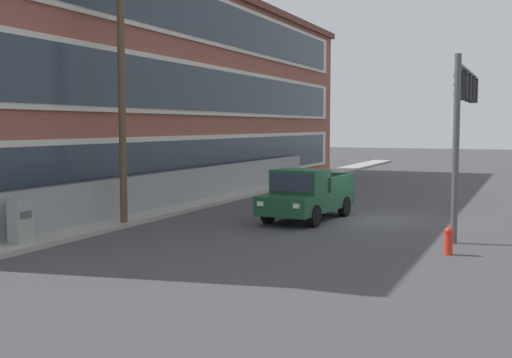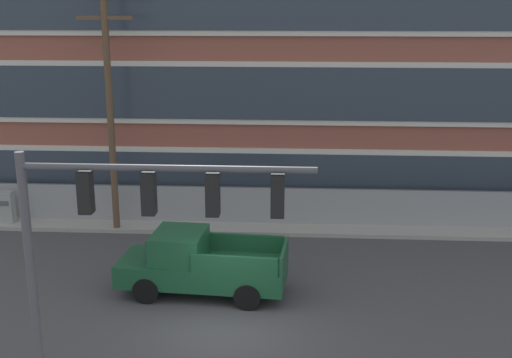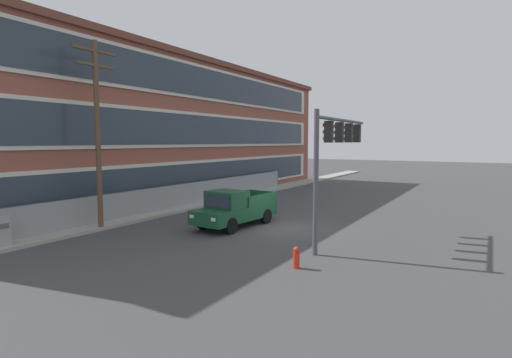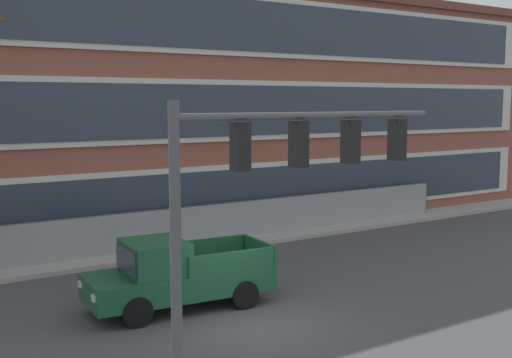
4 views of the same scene
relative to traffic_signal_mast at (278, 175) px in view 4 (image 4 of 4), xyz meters
name	(u,v)px [view 4 (image 4 of 4)]	position (x,y,z in m)	size (l,w,h in m)	color
ground_plane	(254,325)	(1.68, 3.42, -4.33)	(160.00, 160.00, 0.00)	#424244
sidewalk_building_side	(129,257)	(1.68, 11.79, -4.25)	(80.00, 1.76, 0.16)	#9E9B93
brick_mill_building	(202,108)	(7.64, 17.06, 1.07)	(38.07, 9.37, 10.76)	brown
chain_link_fence	(108,237)	(0.99, 12.10, -3.48)	(33.50, 0.06, 1.66)	gray
traffic_signal_mast	(278,175)	(0.00, 0.00, 0.00)	(6.25, 0.43, 5.76)	#4C4C51
pickup_truck_dark_green	(176,275)	(0.60, 5.72, -3.39)	(5.33, 2.39, 1.98)	#194C2D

